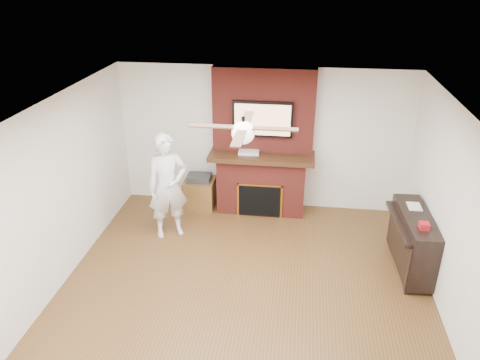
# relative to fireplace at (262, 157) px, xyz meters

# --- Properties ---
(room_shell) EXTENTS (5.36, 5.86, 2.86)m
(room_shell) POSITION_rel_fireplace_xyz_m (0.00, -2.55, 0.25)
(room_shell) COLOR #4C3016
(room_shell) RESTS_ON ground
(fireplace) EXTENTS (1.78, 0.64, 2.50)m
(fireplace) POSITION_rel_fireplace_xyz_m (0.00, 0.00, 0.00)
(fireplace) COLOR maroon
(fireplace) RESTS_ON ground
(tv) EXTENTS (1.00, 0.08, 0.60)m
(tv) POSITION_rel_fireplace_xyz_m (0.00, -0.05, 0.68)
(tv) COLOR black
(tv) RESTS_ON fireplace
(ceiling_fan) EXTENTS (1.21, 1.21, 0.31)m
(ceiling_fan) POSITION_rel_fireplace_xyz_m (-0.00, -2.55, 1.34)
(ceiling_fan) COLOR black
(ceiling_fan) RESTS_ON room_shell
(person) EXTENTS (0.75, 0.66, 1.71)m
(person) POSITION_rel_fireplace_xyz_m (-1.37, -1.06, -0.14)
(person) COLOR silver
(person) RESTS_ON ground
(side_table) EXTENTS (0.54, 0.54, 0.61)m
(side_table) POSITION_rel_fireplace_xyz_m (-1.10, -0.07, -0.71)
(side_table) COLOR brown
(side_table) RESTS_ON ground
(piano) EXTENTS (0.56, 1.34, 0.95)m
(piano) POSITION_rel_fireplace_xyz_m (2.29, -1.51, -0.53)
(piano) COLOR black
(piano) RESTS_ON ground
(cable_box) EXTENTS (0.36, 0.22, 0.05)m
(cable_box) POSITION_rel_fireplace_xyz_m (-0.22, -0.10, 0.11)
(cable_box) COLOR silver
(cable_box) RESTS_ON fireplace
(candle_orange) EXTENTS (0.07, 0.07, 0.11)m
(candle_orange) POSITION_rel_fireplace_xyz_m (-0.22, -0.21, -0.94)
(candle_orange) COLOR orange
(candle_orange) RESTS_ON ground
(candle_green) EXTENTS (0.07, 0.07, 0.09)m
(candle_green) POSITION_rel_fireplace_xyz_m (0.07, -0.18, -0.95)
(candle_green) COLOR #538836
(candle_green) RESTS_ON ground
(candle_cream) EXTENTS (0.07, 0.07, 0.10)m
(candle_cream) POSITION_rel_fireplace_xyz_m (0.12, -0.22, -0.95)
(candle_cream) COLOR beige
(candle_cream) RESTS_ON ground
(candle_blue) EXTENTS (0.06, 0.06, 0.09)m
(candle_blue) POSITION_rel_fireplace_xyz_m (0.24, -0.16, -0.95)
(candle_blue) COLOR #334899
(candle_blue) RESTS_ON ground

